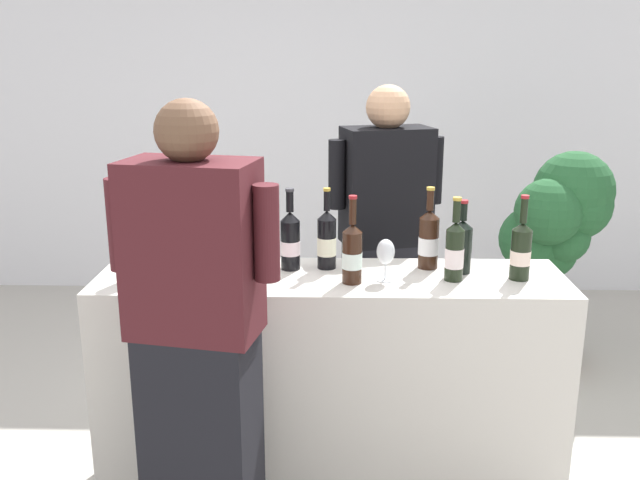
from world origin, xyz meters
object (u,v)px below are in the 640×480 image
wine_bottle_2 (327,240)px  wine_bottle_8 (132,255)px  wine_bottle_0 (521,250)px  wine_bottle_11 (223,247)px  person_server (384,261)px  wine_bottle_3 (248,248)px  wine_bottle_10 (429,239)px  person_guest (199,367)px  wine_bottle_1 (191,251)px  potted_shrub (556,229)px  wine_bottle_7 (290,240)px  wine_bottle_4 (352,253)px  wine_bottle_9 (462,245)px  wine_bottle_5 (250,236)px  wine_glass (386,253)px  wine_bottle_6 (455,251)px

wine_bottle_2 → wine_bottle_8: (-0.76, -0.18, -0.02)m
wine_bottle_0 → wine_bottle_2: (-0.77, 0.13, 0.00)m
wine_bottle_11 → person_server: size_ratio=0.19×
wine_bottle_3 → wine_bottle_10: size_ratio=0.99×
wine_bottle_3 → wine_bottle_10: wine_bottle_10 is taller
person_server → person_guest: person_guest is taller
wine_bottle_1 → wine_bottle_0: bearing=3.4°
wine_bottle_11 → potted_shrub: size_ratio=0.25×
wine_bottle_3 → wine_bottle_7: same height
wine_bottle_0 → wine_bottle_4: wine_bottle_4 is taller
wine_bottle_3 → wine_bottle_10: 0.74m
wine_bottle_0 → person_server: person_server is taller
wine_bottle_3 → wine_bottle_0: bearing=-0.5°
wine_bottle_8 → potted_shrub: potted_shrub is taller
wine_bottle_8 → wine_bottle_11: size_ratio=0.98×
wine_bottle_9 → wine_bottle_10: bearing=156.0°
wine_bottle_5 → potted_shrub: size_ratio=0.28×
wine_bottle_4 → wine_glass: (0.13, 0.03, -0.01)m
wine_bottle_9 → person_guest: bearing=-145.5°
wine_bottle_3 → potted_shrub: bearing=37.8°
wine_bottle_2 → person_server: (0.28, 0.51, -0.25)m
person_server → wine_bottle_9: bearing=-63.9°
wine_bottle_4 → person_server: bearing=76.0°
wine_bottle_5 → wine_bottle_6: bearing=-11.2°
person_guest → potted_shrub: size_ratio=1.33×
wine_bottle_9 → person_server: size_ratio=0.18×
wine_bottle_7 → wine_bottle_2: bearing=6.8°
wine_bottle_1 → wine_bottle_5: 0.30m
wine_bottle_6 → wine_bottle_0: bearing=4.1°
potted_shrub → wine_bottle_10: bearing=-128.1°
wine_bottle_5 → wine_bottle_8: 0.48m
wine_bottle_2 → wine_bottle_7: (-0.15, -0.02, 0.00)m
wine_bottle_11 → wine_bottle_10: bearing=7.1°
wine_bottle_10 → person_server: person_server is taller
wine_bottle_1 → person_server: person_server is taller
wine_bottle_8 → person_guest: size_ratio=0.18×
wine_bottle_3 → wine_bottle_7: (0.16, 0.10, 0.00)m
wine_glass → person_server: bearing=86.3°
wine_bottle_3 → potted_shrub: 2.06m
person_guest → wine_bottle_8: bearing=124.0°
person_guest → wine_bottle_11: bearing=90.9°
wine_bottle_7 → wine_bottle_9: (0.70, -0.03, -0.01)m
wine_bottle_8 → wine_glass: (0.99, 0.02, 0.01)m
wine_bottle_8 → potted_shrub: (2.06, 1.32, -0.22)m
wine_bottle_6 → wine_bottle_9: size_ratio=1.11×
wine_bottle_0 → wine_bottle_9: size_ratio=1.13×
person_guest → wine_bottle_0: bearing=26.1°
wine_bottle_6 → potted_shrub: wine_bottle_6 is taller
wine_bottle_9 → wine_bottle_10: wine_bottle_10 is taller
wine_bottle_0 → wine_bottle_5: (-1.09, 0.14, 0.01)m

